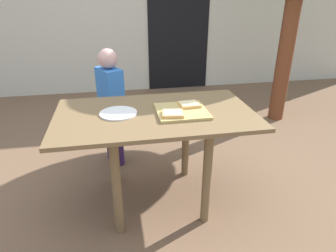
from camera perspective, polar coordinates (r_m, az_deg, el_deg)
The scene contains 8 objects.
ground_plane at distance 2.26m, azimuth -2.15°, elevation -13.71°, with size 16.00×16.00×0.00m, color brown.
house_door at distance 4.54m, azimuth 2.06°, elevation 19.58°, with size 0.90×0.02×2.00m, color black.
dining_table at distance 1.95m, azimuth -2.42°, elevation -0.11°, with size 1.27×0.74×0.69m.
cutting_board at distance 1.91m, azimuth 2.64°, elevation 2.86°, with size 0.32×0.32×0.02m, color tan.
pizza_slice_near_left at distance 1.82m, azimuth 0.92°, elevation 2.40°, with size 0.15×0.14×0.02m.
pizza_slice_far_right at distance 1.97m, azimuth 4.11°, elevation 4.16°, with size 0.14×0.13×0.02m.
plate_white_left at distance 1.91m, azimuth -9.52°, elevation 2.44°, with size 0.24×0.24×0.01m, color white.
child_left at distance 2.50m, azimuth -10.86°, elevation 4.64°, with size 0.23×0.28×0.99m.
Camera 1 is at (-0.24, -1.75, 1.40)m, focal length 31.72 mm.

